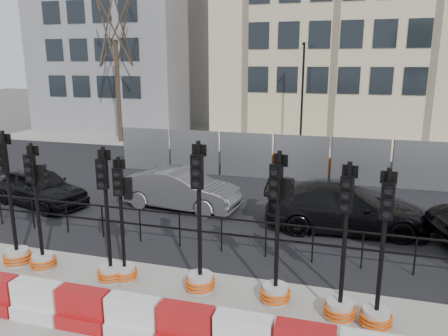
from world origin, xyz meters
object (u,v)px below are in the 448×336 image
(traffic_signal_a, at_px, (15,239))
(traffic_signal_d, at_px, (124,253))
(car_c, at_px, (345,208))
(traffic_signal_h, at_px, (378,297))
(car_a, at_px, (39,187))

(traffic_signal_a, xyz_separation_m, traffic_signal_d, (3.01, 0.04, 0.00))
(car_c, bearing_deg, traffic_signal_a, 115.90)
(traffic_signal_a, height_order, traffic_signal_d, traffic_signal_a)
(traffic_signal_a, bearing_deg, traffic_signal_h, -5.74)
(car_c, bearing_deg, traffic_signal_d, 128.89)
(traffic_signal_d, bearing_deg, traffic_signal_a, 166.29)
(traffic_signal_d, distance_m, traffic_signal_h, 5.57)
(traffic_signal_h, relative_size, car_c, 0.64)
(traffic_signal_a, bearing_deg, traffic_signal_d, -3.04)
(traffic_signal_d, bearing_deg, car_c, 29.56)
(traffic_signal_a, distance_m, car_a, 4.94)
(traffic_signal_a, relative_size, traffic_signal_d, 1.15)
(car_a, xyz_separation_m, car_c, (10.50, 0.56, 0.03))
(traffic_signal_d, bearing_deg, traffic_signal_h, -17.88)
(traffic_signal_h, distance_m, car_c, 5.08)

